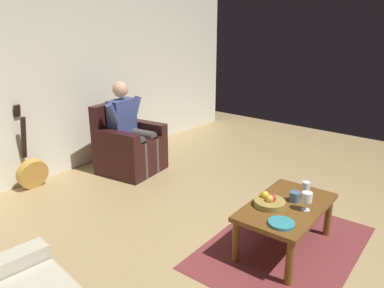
{
  "coord_description": "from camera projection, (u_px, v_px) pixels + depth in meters",
  "views": [
    {
      "loc": [
        2.8,
        1.07,
        1.93
      ],
      "look_at": [
        0.03,
        -1.2,
        0.73
      ],
      "focal_mm": 34.67,
      "sensor_mm": 36.0,
      "label": 1
    }
  ],
  "objects": [
    {
      "name": "fruit_bowl",
      "position": [
        270.0,
        202.0,
        3.16
      ],
      "size": [
        0.27,
        0.27,
        0.11
      ],
      "color": "olive",
      "rests_on": "coffee_table"
    },
    {
      "name": "guitar",
      "position": [
        32.0,
        171.0,
        4.44
      ],
      "size": [
        0.37,
        0.27,
        1.01
      ],
      "color": "#BA893A",
      "rests_on": "ground"
    },
    {
      "name": "person_seated",
      "position": [
        129.0,
        125.0,
        4.81
      ],
      "size": [
        0.66,
        0.62,
        1.2
      ],
      "rotation": [
        0.0,
        0.0,
        0.15
      ],
      "color": "#394277",
      "rests_on": "ground"
    },
    {
      "name": "armchair",
      "position": [
        129.0,
        147.0,
        4.93
      ],
      "size": [
        0.81,
        0.8,
        0.91
      ],
      "rotation": [
        0.0,
        0.0,
        0.15
      ],
      "color": "black",
      "rests_on": "ground"
    },
    {
      "name": "wine_glass_far",
      "position": [
        306.0,
        187.0,
        3.3
      ],
      "size": [
        0.07,
        0.07,
        0.15
      ],
      "color": "silver",
      "rests_on": "coffee_table"
    },
    {
      "name": "candle_jar",
      "position": [
        295.0,
        197.0,
        3.24
      ],
      "size": [
        0.09,
        0.09,
        0.09
      ],
      "primitive_type": "cylinder",
      "color": "#475D87",
      "rests_on": "coffee_table"
    },
    {
      "name": "wall_back",
      "position": [
        73.0,
        64.0,
        4.8
      ],
      "size": [
        6.3,
        0.06,
        2.79
      ],
      "primitive_type": "cube",
      "color": "beige",
      "rests_on": "ground"
    },
    {
      "name": "decorative_dish",
      "position": [
        281.0,
        223.0,
        2.87
      ],
      "size": [
        0.21,
        0.21,
        0.02
      ],
      "primitive_type": "cylinder",
      "color": "teal",
      "rests_on": "coffee_table"
    },
    {
      "name": "ground_plane",
      "position": [
        297.0,
        248.0,
        3.31
      ],
      "size": [
        7.65,
        7.65,
        0.0
      ],
      "primitive_type": "plane",
      "color": "#9E8256"
    },
    {
      "name": "wine_glass_near",
      "position": [
        307.0,
        198.0,
        3.06
      ],
      "size": [
        0.09,
        0.09,
        0.16
      ],
      "color": "silver",
      "rests_on": "coffee_table"
    },
    {
      "name": "rug",
      "position": [
        283.0,
        247.0,
        3.32
      ],
      "size": [
        1.71,
        1.22,
        0.01
      ],
      "primitive_type": "cube",
      "rotation": [
        0.0,
        0.0,
        0.03
      ],
      "color": "maroon",
      "rests_on": "ground"
    },
    {
      "name": "coffee_table",
      "position": [
        286.0,
        211.0,
        3.21
      ],
      "size": [
        0.99,
        0.6,
        0.42
      ],
      "rotation": [
        0.0,
        0.0,
        0.03
      ],
      "color": "brown",
      "rests_on": "ground"
    }
  ]
}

